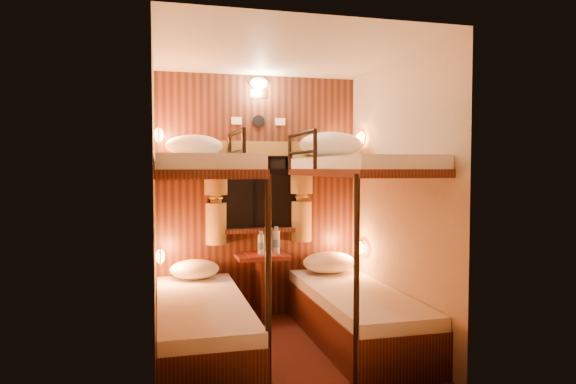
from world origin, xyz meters
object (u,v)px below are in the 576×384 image
object	(u,v)px
bunk_left	(202,286)
table	(262,279)
bottle_right	(276,242)
bottle_left	(261,245)
bunk_right	(355,277)

from	to	relation	value
bunk_left	table	xyz separation A→B (m)	(0.65, 0.78, -0.14)
bottle_right	bottle_left	bearing A→B (deg)	-167.80
bottle_left	table	bearing A→B (deg)	26.05
bunk_left	bunk_right	world-z (taller)	same
bottle_left	bottle_right	size ratio (longest dim) A/B	0.86
bunk_left	bunk_right	bearing A→B (deg)	0.00
bunk_right	bottle_left	bearing A→B (deg)	130.42
bottle_right	bunk_right	bearing A→B (deg)	-58.23
bottle_left	bottle_right	world-z (taller)	bottle_right
bunk_right	table	xyz separation A→B (m)	(-0.65, 0.78, -0.14)
table	bottle_left	size ratio (longest dim) A/B	2.86
bunk_left	table	bearing A→B (deg)	50.33
bunk_right	bottle_left	xyz separation A→B (m)	(-0.66, 0.78, 0.19)
table	bottle_right	world-z (taller)	bottle_right
bunk_right	bottle_left	size ratio (longest dim) A/B	8.31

